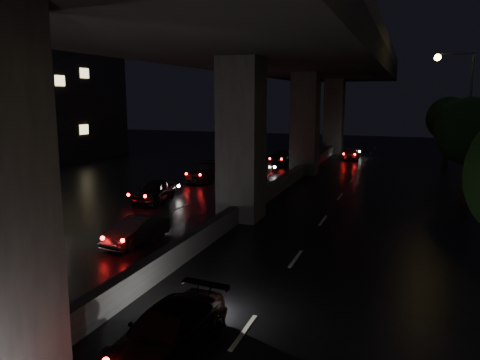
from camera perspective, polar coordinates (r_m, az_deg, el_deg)
The scene contains 16 objects.
ground at distance 19.46m, azimuth -4.87°, elevation -8.22°, with size 120.00×120.00×0.00m, color black.
viaduct at distance 23.21m, azimuth 0.16°, elevation 15.63°, with size 12.00×80.00×10.50m.
median_barrier at distance 23.79m, azimuth 0.15°, elevation -3.71°, with size 0.45×70.00×0.85m, color #333235.
tree_c at distance 29.00m, azimuth 26.28°, elevation 5.29°, with size 3.80×3.80×6.12m.
tree_d at distance 44.91m, azimuth 24.11°, elevation 6.80°, with size 3.80×3.80×6.12m.
streetlight_far at distance 34.90m, azimuth 25.36°, elevation 8.41°, with size 2.52×0.44×9.00m.
car_3 at distance 11.88m, azimuth -8.85°, elevation -17.75°, with size 1.63×4.01×1.16m, color black.
car_4 at distance 20.10m, azimuth -25.84°, elevation -6.92°, with size 1.21×3.48×1.15m, color #28272B.
car_5 at distance 20.27m, azimuth -12.59°, elevation -6.05°, with size 1.16×3.34×1.10m, color #242427.
car_6 at distance 27.92m, azimuth -10.38°, elevation -1.35°, with size 1.51×3.75×1.28m, color black.
car_7 at distance 34.59m, azimuth -4.36°, elevation 0.99°, with size 1.80×4.43×1.29m, color black.
car_8 at distance 33.36m, azimuth 0.83°, elevation 0.62°, with size 1.44×3.57×1.22m, color black.
car_9 at distance 35.58m, azimuth 2.58°, elevation 1.21°, with size 1.29×3.70×1.22m, color #555249.
car_10 at distance 42.91m, azimuth 5.04°, elevation 2.74°, with size 2.10×4.55×1.26m, color black.
car_11 at distance 44.32m, azimuth 1.21°, elevation 2.89°, with size 1.78×3.87×1.08m, color black.
car_12 at distance 47.40m, azimuth 13.43°, elevation 3.19°, with size 1.48×3.68×1.25m, color slate.
Camera 1 is at (7.78, -16.75, 6.11)m, focal length 35.00 mm.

